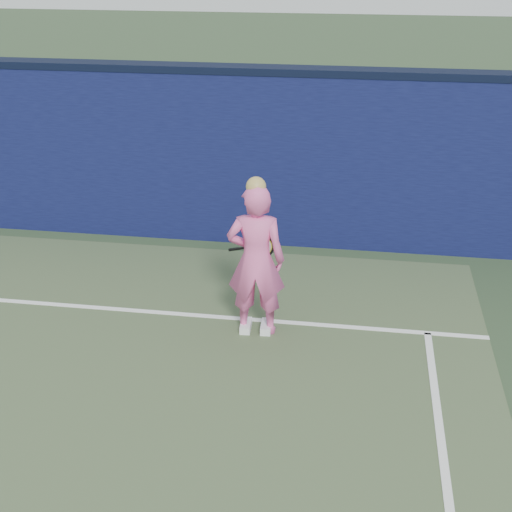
# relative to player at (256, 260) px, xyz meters

# --- Properties ---
(backstop_wall) EXTENTS (24.00, 0.40, 2.50)m
(backstop_wall) POSITION_rel_player_xyz_m (-2.80, 2.72, 0.33)
(backstop_wall) COLOR #0C1037
(backstop_wall) RESTS_ON ground
(wall_cap) EXTENTS (24.00, 0.42, 0.10)m
(wall_cap) POSITION_rel_player_xyz_m (-2.80, 2.72, 1.63)
(wall_cap) COLOR black
(wall_cap) RESTS_ON backstop_wall
(player) EXTENTS (0.68, 0.47, 1.90)m
(player) POSITION_rel_player_xyz_m (0.00, 0.00, 0.00)
(player) COLOR pink
(player) RESTS_ON ground
(racket) EXTENTS (0.57, 0.15, 0.31)m
(racket) POSITION_rel_player_xyz_m (-0.03, 0.40, -0.01)
(racket) COLOR black
(racket) RESTS_ON ground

